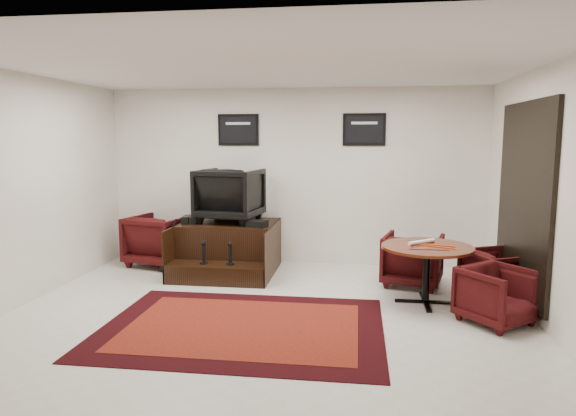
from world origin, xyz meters
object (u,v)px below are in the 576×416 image
object	(u,v)px
shine_chair	(230,192)
table_chair_back	(413,257)
shine_podium	(228,249)
table_chair_window	(496,272)
table_chair_corner	(497,293)
armchair_side	(159,237)
meeting_table	(427,253)

from	to	relation	value
shine_chair	table_chair_back	bearing A→B (deg)	176.90
shine_podium	table_chair_window	bearing A→B (deg)	-13.20
table_chair_back	table_chair_corner	distance (m)	1.60
armchair_side	table_chair_back	xyz separation A→B (m)	(3.90, -0.62, -0.05)
shine_chair	meeting_table	xyz separation A→B (m)	(2.79, -1.32, -0.57)
armchair_side	meeting_table	bearing A→B (deg)	174.30
table_chair_back	table_chair_corner	size ratio (longest dim) A/B	1.13
shine_chair	table_chair_corner	bearing A→B (deg)	158.78
shine_podium	armchair_side	world-z (taller)	armchair_side
table_chair_corner	table_chair_window	bearing A→B (deg)	37.97
shine_chair	table_chair_window	bearing A→B (deg)	172.55
shine_podium	armchair_side	size ratio (longest dim) A/B	1.67
shine_chair	shine_podium	bearing A→B (deg)	97.90
shine_chair	armchair_side	xyz separation A→B (m)	(-1.19, 0.09, -0.75)
meeting_table	table_chair_back	world-z (taller)	table_chair_back
shine_podium	armchair_side	xyz separation A→B (m)	(-1.19, 0.24, 0.10)
meeting_table	shine_podium	bearing A→B (deg)	157.27
armchair_side	table_chair_corner	xyz separation A→B (m)	(4.66, -2.03, -0.10)
shine_chair	armchair_side	world-z (taller)	shine_chair
shine_chair	table_chair_corner	distance (m)	4.06
table_chair_back	table_chair_window	xyz separation A→B (m)	(0.98, -0.49, -0.05)
shine_podium	armchair_side	bearing A→B (deg)	168.62
shine_chair	meeting_table	world-z (taller)	shine_chair
shine_chair	table_chair_window	xyz separation A→B (m)	(3.69, -1.01, -0.85)
shine_podium	table_chair_window	world-z (taller)	shine_podium
shine_chair	meeting_table	bearing A→B (deg)	162.64
table_chair_back	table_chair_window	size ratio (longest dim) A/B	1.14
shine_chair	table_chair_window	world-z (taller)	shine_chair
shine_podium	table_chair_back	world-z (taller)	table_chair_back
meeting_table	table_chair_window	distance (m)	0.99
shine_podium	table_chair_back	xyz separation A→B (m)	(2.71, -0.38, 0.05)
shine_chair	table_chair_corner	world-z (taller)	shine_chair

